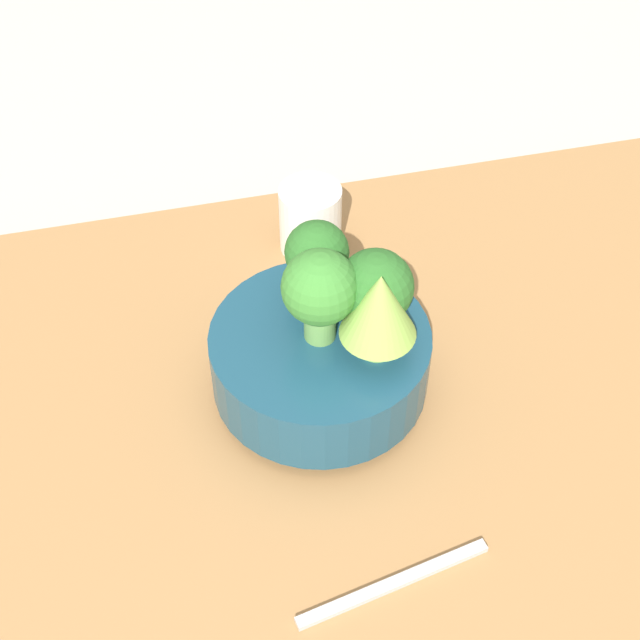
# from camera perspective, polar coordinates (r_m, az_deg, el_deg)

# --- Properties ---
(ground_plane) EXTENTS (6.00, 6.00, 0.00)m
(ground_plane) POSITION_cam_1_polar(r_m,az_deg,el_deg) (0.88, -1.60, -6.72)
(ground_plane) COLOR #ADA89E
(table) EXTENTS (1.06, 0.64, 0.03)m
(table) POSITION_cam_1_polar(r_m,az_deg,el_deg) (0.87, -1.63, -6.06)
(table) COLOR #9E7042
(table) RESTS_ON ground_plane
(bowl) EXTENTS (0.20, 0.20, 0.08)m
(bowl) POSITION_cam_1_polar(r_m,az_deg,el_deg) (0.83, 0.00, -2.57)
(bowl) COLOR navy
(bowl) RESTS_ON table
(broccoli_floret_right) EXTENTS (0.07, 0.07, 0.08)m
(broccoli_floret_right) POSITION_cam_1_polar(r_m,az_deg,el_deg) (0.78, 3.55, 2.06)
(broccoli_floret_right) COLOR #7AB256
(broccoli_floret_right) RESTS_ON bowl
(broccoli_floret_back) EXTENTS (0.06, 0.06, 0.08)m
(broccoli_floret_back) POSITION_cam_1_polar(r_m,az_deg,el_deg) (0.82, -0.20, 4.29)
(broccoli_floret_back) COLOR #7AB256
(broccoli_floret_back) RESTS_ON bowl
(romanesco_piece_near) EXTENTS (0.07, 0.07, 0.09)m
(romanesco_piece_near) POSITION_cam_1_polar(r_m,az_deg,el_deg) (0.75, 3.81, 0.81)
(romanesco_piece_near) COLOR #609347
(romanesco_piece_near) RESTS_ON bowl
(broccoli_floret_center) EXTENTS (0.07, 0.07, 0.09)m
(broccoli_floret_center) POSITION_cam_1_polar(r_m,az_deg,el_deg) (0.76, 0.00, 1.91)
(broccoli_floret_center) COLOR #609347
(broccoli_floret_center) RESTS_ON bowl
(cup) EXTENTS (0.07, 0.07, 0.08)m
(cup) POSITION_cam_1_polar(r_m,az_deg,el_deg) (0.98, -0.62, 6.49)
(cup) COLOR silver
(cup) RESTS_ON table
(fork) EXTENTS (0.17, 0.04, 0.01)m
(fork) POSITION_cam_1_polar(r_m,az_deg,el_deg) (0.75, 4.75, -16.45)
(fork) COLOR #B2B2B7
(fork) RESTS_ON table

